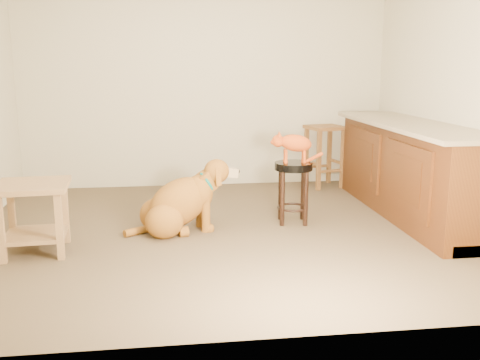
{
  "coord_description": "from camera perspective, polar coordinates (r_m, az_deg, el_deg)",
  "views": [
    {
      "loc": [
        -0.45,
        -4.68,
        1.49
      ],
      "look_at": [
        0.18,
        0.13,
        0.45
      ],
      "focal_mm": 40.0,
      "sensor_mm": 36.0,
      "label": 1
    }
  ],
  "objects": [
    {
      "name": "room_shell",
      "position": [
        4.7,
        -2.09,
        14.37
      ],
      "size": [
        4.54,
        4.04,
        2.62
      ],
      "color": "beige",
      "rests_on": "ground"
    },
    {
      "name": "floor",
      "position": [
        4.93,
        -1.94,
        -5.49
      ],
      "size": [
        4.5,
        4.0,
        0.01
      ],
      "primitive_type": "cube",
      "color": "#4E402B",
      "rests_on": "ground"
    },
    {
      "name": "cabinet_run",
      "position": [
        5.62,
        17.86,
        0.75
      ],
      "size": [
        0.7,
        2.56,
        0.94
      ],
      "color": "#4B260D",
      "rests_on": "ground"
    },
    {
      "name": "golden_retriever",
      "position": [
        4.89,
        -6.41,
        -2.56
      ],
      "size": [
        1.08,
        0.6,
        0.7
      ],
      "rotation": [
        0.0,
        0.0,
        0.23
      ],
      "color": "brown",
      "rests_on": "ground"
    },
    {
      "name": "side_table",
      "position": [
        4.6,
        -21.15,
        -2.71
      ],
      "size": [
        0.6,
        0.6,
        0.58
      ],
      "rotation": [
        0.0,
        0.0,
        0.08
      ],
      "color": "olive",
      "rests_on": "ground"
    },
    {
      "name": "padded_stool",
      "position": [
        5.13,
        5.7,
        -0.01
      ],
      "size": [
        0.36,
        0.36,
        0.59
      ],
      "rotation": [
        0.0,
        0.0,
        -0.13
      ],
      "color": "black",
      "rests_on": "ground"
    },
    {
      "name": "tabby_kitten",
      "position": [
        5.06,
        5.64,
        3.85
      ],
      "size": [
        0.53,
        0.19,
        0.33
      ],
      "rotation": [
        0.0,
        0.0,
        -0.13
      ],
      "color": "#A63E10",
      "rests_on": "padded_stool"
    },
    {
      "name": "wood_stool",
      "position": [
        6.74,
        8.98,
        2.64
      ],
      "size": [
        0.49,
        0.49,
        0.76
      ],
      "rotation": [
        0.0,
        0.0,
        0.22
      ],
      "color": "brown",
      "rests_on": "ground"
    }
  ]
}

